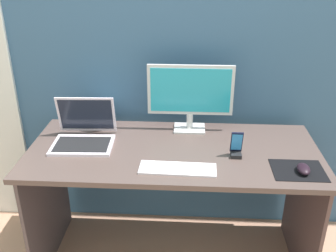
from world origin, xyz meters
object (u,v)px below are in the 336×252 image
at_px(fishbowl, 99,113).
at_px(phone_in_dock, 236,148).
at_px(mouse, 304,169).
at_px(monitor, 190,95).
at_px(laptop, 84,134).
at_px(keyboard_external, 178,169).

height_order(fishbowl, phone_in_dock, fishbowl).
distance_m(fishbowl, mouse, 1.18).
relative_size(monitor, fishbowl, 2.73).
height_order(monitor, phone_in_dock, monitor).
bearing_deg(laptop, keyboard_external, -26.35).
relative_size(monitor, laptop, 1.45).
bearing_deg(phone_in_dock, monitor, 128.25).
xyz_separation_m(monitor, mouse, (0.54, -0.45, -0.20)).
bearing_deg(monitor, mouse, -39.43).
relative_size(monitor, mouse, 4.85).
bearing_deg(mouse, phone_in_dock, 158.13).
height_order(laptop, keyboard_external, laptop).
bearing_deg(keyboard_external, laptop, 155.35).
distance_m(laptop, mouse, 1.15).
xyz_separation_m(monitor, fishbowl, (-0.54, 0.02, -0.13)).
xyz_separation_m(fishbowl, keyboard_external, (0.48, -0.47, -0.08)).
bearing_deg(monitor, laptop, -161.12).
distance_m(fishbowl, keyboard_external, 0.68).
bearing_deg(phone_in_dock, keyboard_external, -152.77).
relative_size(laptop, phone_in_dock, 2.42).
bearing_deg(laptop, mouse, -12.63).
relative_size(keyboard_external, mouse, 3.71).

